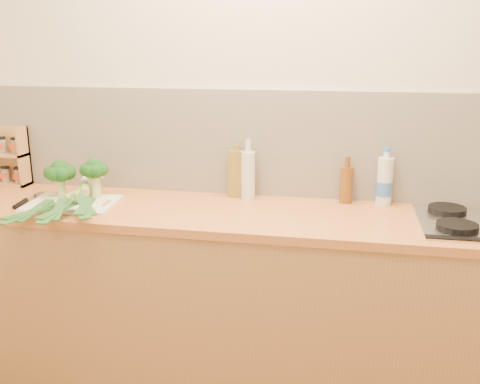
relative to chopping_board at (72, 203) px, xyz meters
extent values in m
plane|color=beige|center=(0.90, 0.36, 0.39)|extent=(3.50, 0.00, 3.50)
cube|color=silver|center=(0.90, 0.35, 0.26)|extent=(3.20, 0.02, 0.54)
cube|color=#A27743|center=(0.90, 0.06, -0.48)|extent=(3.20, 0.60, 0.86)
cube|color=#CC753C|center=(0.90, 0.06, -0.03)|extent=(3.20, 0.62, 0.04)
cylinder|color=black|center=(1.77, -0.06, 0.02)|extent=(0.17, 0.17, 0.03)
cylinder|color=black|center=(1.77, 0.18, 0.02)|extent=(0.17, 0.17, 0.03)
cube|color=white|center=(0.00, 0.00, 0.00)|extent=(0.44, 0.34, 0.01)
cylinder|color=#B0C271|center=(-0.10, 0.09, 0.05)|extent=(0.04, 0.04, 0.08)
sphere|color=#113C10|center=(-0.10, 0.09, 0.15)|extent=(0.10, 0.10, 0.10)
sphere|color=#113C10|center=(-0.06, 0.09, 0.13)|extent=(0.07, 0.07, 0.07)
sphere|color=#113C10|center=(-0.07, 0.12, 0.13)|extent=(0.07, 0.07, 0.07)
sphere|color=#113C10|center=(-0.11, 0.13, 0.13)|extent=(0.07, 0.07, 0.07)
sphere|color=#113C10|center=(-0.14, 0.11, 0.13)|extent=(0.07, 0.07, 0.07)
sphere|color=#113C10|center=(-0.14, 0.07, 0.13)|extent=(0.07, 0.07, 0.07)
sphere|color=#113C10|center=(-0.11, 0.04, 0.13)|extent=(0.07, 0.07, 0.07)
sphere|color=#113C10|center=(-0.07, 0.05, 0.13)|extent=(0.07, 0.07, 0.07)
cylinder|color=#B0C271|center=(0.07, 0.11, 0.06)|extent=(0.05, 0.05, 0.10)
sphere|color=#113C10|center=(0.07, 0.11, 0.16)|extent=(0.09, 0.09, 0.09)
sphere|color=#113C10|center=(0.11, 0.11, 0.15)|extent=(0.06, 0.06, 0.06)
sphere|color=#113C10|center=(0.10, 0.14, 0.15)|extent=(0.06, 0.06, 0.06)
sphere|color=#113C10|center=(0.07, 0.14, 0.15)|extent=(0.06, 0.06, 0.06)
sphere|color=#113C10|center=(0.04, 0.12, 0.15)|extent=(0.06, 0.06, 0.06)
sphere|color=#113C10|center=(0.04, 0.09, 0.15)|extent=(0.06, 0.06, 0.06)
sphere|color=#113C10|center=(0.07, 0.07, 0.15)|extent=(0.06, 0.06, 0.06)
sphere|color=#113C10|center=(0.10, 0.08, 0.15)|extent=(0.06, 0.06, 0.06)
cylinder|color=white|center=(0.01, 0.16, 0.03)|extent=(0.06, 0.12, 0.04)
cylinder|color=#87A351|center=(-0.01, 0.04, 0.03)|extent=(0.06, 0.14, 0.04)
cube|color=#1B4B1F|center=(-0.06, -0.24, 0.03)|extent=(0.14, 0.30, 0.02)
cube|color=#1B4B1F|center=(-0.06, -0.26, 0.03)|extent=(0.10, 0.34, 0.01)
cube|color=#1B4B1F|center=(-0.06, -0.23, 0.03)|extent=(0.06, 0.28, 0.02)
cylinder|color=white|center=(0.01, 0.13, 0.05)|extent=(0.06, 0.11, 0.04)
cylinder|color=#87A351|center=(0.03, 0.02, 0.05)|extent=(0.06, 0.14, 0.04)
cube|color=#1B4B1F|center=(0.07, -0.26, 0.05)|extent=(0.05, 0.30, 0.02)
cube|color=#1B4B1F|center=(0.07, -0.28, 0.05)|extent=(0.10, 0.34, 0.01)
cube|color=#1B4B1F|center=(0.07, -0.25, 0.05)|extent=(0.14, 0.28, 0.02)
cylinder|color=white|center=(-0.01, 0.15, 0.06)|extent=(0.09, 0.13, 0.04)
cylinder|color=#87A351|center=(0.05, 0.04, 0.06)|extent=(0.11, 0.15, 0.04)
cube|color=#1B4B1F|center=(0.19, -0.23, 0.06)|extent=(0.13, 0.30, 0.02)
cube|color=#1B4B1F|center=(0.20, -0.25, 0.07)|extent=(0.20, 0.33, 0.01)
cube|color=#1B4B1F|center=(0.18, -0.22, 0.07)|extent=(0.21, 0.25, 0.02)
cube|color=silver|center=(-0.26, 0.09, -0.01)|extent=(0.06, 0.19, 0.00)
cylinder|color=black|center=(-0.24, -0.07, 0.00)|extent=(0.04, 0.13, 0.02)
cube|color=tan|center=(-0.55, 0.33, 0.16)|extent=(0.27, 0.02, 0.33)
cube|color=tan|center=(-0.55, 0.29, 0.00)|extent=(0.27, 0.11, 0.02)
cube|color=tan|center=(-0.55, 0.29, 0.17)|extent=(0.27, 0.11, 0.02)
cube|color=tan|center=(-0.42, 0.29, 0.16)|extent=(0.02, 0.11, 0.33)
cylinder|color=gray|center=(-0.55, 0.29, 0.05)|extent=(0.04, 0.04, 0.08)
cylinder|color=gray|center=(-0.47, 0.29, 0.05)|extent=(0.04, 0.04, 0.08)
cylinder|color=gray|center=(-0.55, 0.29, 0.21)|extent=(0.04, 0.04, 0.08)
cylinder|color=gray|center=(-0.47, 0.29, 0.21)|extent=(0.04, 0.04, 0.08)
cube|color=olive|center=(0.76, 0.30, 0.11)|extent=(0.08, 0.05, 0.24)
cylinder|color=olive|center=(0.76, 0.30, 0.25)|extent=(0.02, 0.02, 0.03)
cylinder|color=silver|center=(0.82, 0.27, 0.11)|extent=(0.07, 0.07, 0.24)
cylinder|color=silver|center=(0.82, 0.27, 0.27)|extent=(0.03, 0.03, 0.06)
cylinder|color=brown|center=(1.31, 0.29, 0.08)|extent=(0.06, 0.06, 0.18)
cylinder|color=brown|center=(1.31, 0.29, 0.20)|extent=(0.03, 0.03, 0.05)
cylinder|color=silver|center=(1.49, 0.29, 0.11)|extent=(0.08, 0.08, 0.23)
cylinder|color=silver|center=(1.49, 0.29, 0.24)|extent=(0.03, 0.03, 0.03)
cylinder|color=blue|center=(1.49, 0.29, 0.08)|extent=(0.08, 0.08, 0.07)
camera|label=1|loc=(1.29, -2.30, 0.75)|focal=40.00mm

